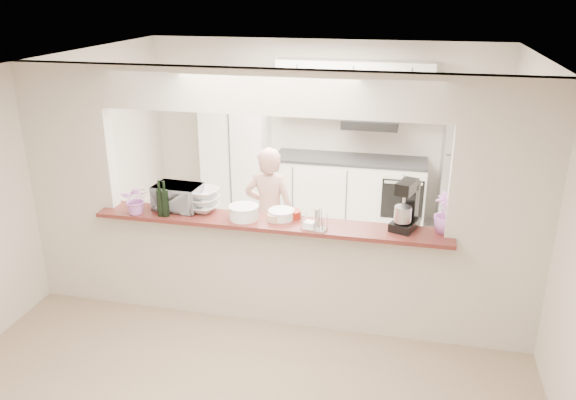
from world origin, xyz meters
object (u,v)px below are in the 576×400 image
(refrigerator, at_px, (470,173))
(toaster_oven, at_px, (178,197))
(stand_mixer, at_px, (406,207))
(person, at_px, (269,213))

(refrigerator, height_order, toaster_oven, refrigerator)
(toaster_oven, bearing_deg, stand_mixer, 3.59)
(toaster_oven, bearing_deg, person, 53.82)
(toaster_oven, bearing_deg, refrigerator, 44.07)
(refrigerator, xyz_separation_m, person, (-2.30, -1.74, -0.09))
(refrigerator, distance_m, stand_mixer, 2.74)
(toaster_oven, height_order, stand_mixer, stand_mixer)
(stand_mixer, bearing_deg, toaster_oven, -179.62)
(refrigerator, distance_m, toaster_oven, 3.99)
(refrigerator, xyz_separation_m, toaster_oven, (-3.01, -2.60, 0.37))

